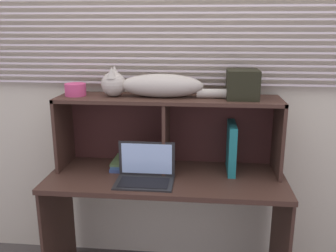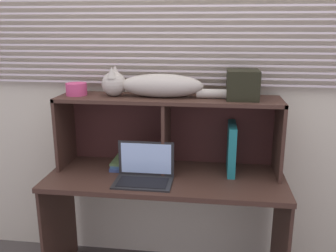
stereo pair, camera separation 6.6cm
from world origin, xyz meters
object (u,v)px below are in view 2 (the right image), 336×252
(cat, at_px, (153,85))
(laptop, at_px, (144,173))
(binder_upright, at_px, (231,148))
(small_basket, at_px, (76,89))
(storage_box, at_px, (243,85))
(book_stack, at_px, (126,163))

(cat, bearing_deg, laptop, -95.66)
(cat, relative_size, laptop, 2.53)
(cat, xyz_separation_m, laptop, (-0.02, -0.21, -0.48))
(binder_upright, xyz_separation_m, small_basket, (-0.97, 0.00, 0.34))
(laptop, xyz_separation_m, small_basket, (-0.46, 0.21, 0.45))
(cat, distance_m, storage_box, 0.53)
(book_stack, bearing_deg, cat, 0.47)
(cat, relative_size, storage_box, 4.23)
(cat, bearing_deg, book_stack, -179.53)
(book_stack, xyz_separation_m, storage_box, (0.71, 0.00, 0.52))
(laptop, xyz_separation_m, book_stack, (-0.16, 0.21, -0.02))
(binder_upright, height_order, small_basket, small_basket)
(cat, height_order, laptop, cat)
(small_basket, distance_m, storage_box, 1.01)
(storage_box, bearing_deg, book_stack, -179.88)
(laptop, height_order, storage_box, storage_box)
(binder_upright, distance_m, storage_box, 0.40)
(small_basket, bearing_deg, laptop, -24.40)
(book_stack, xyz_separation_m, small_basket, (-0.30, 0.00, 0.47))
(laptop, xyz_separation_m, storage_box, (0.55, 0.21, 0.50))
(laptop, relative_size, small_basket, 2.59)
(binder_upright, distance_m, book_stack, 0.68)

